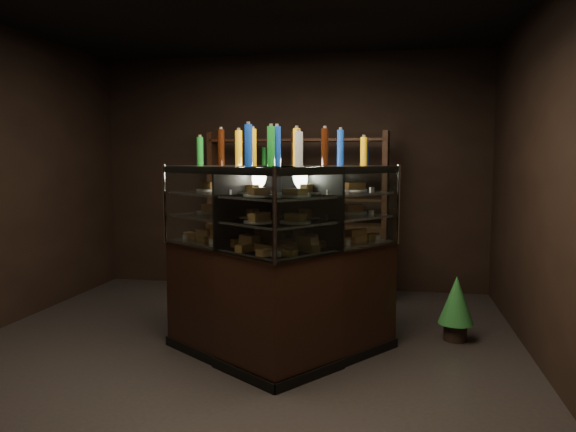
% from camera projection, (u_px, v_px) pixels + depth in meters
% --- Properties ---
extents(ground, '(5.00, 5.00, 0.00)m').
position_uv_depth(ground, '(239.00, 349.00, 4.97)').
color(ground, black).
rests_on(ground, ground).
extents(room_shell, '(5.02, 5.02, 3.01)m').
position_uv_depth(room_shell, '(237.00, 128.00, 4.77)').
color(room_shell, black).
rests_on(room_shell, ground).
extents(display_case, '(2.07, 1.65, 1.63)m').
position_uv_depth(display_case, '(280.00, 295.00, 4.73)').
color(display_case, black).
rests_on(display_case, ground).
extents(food_display, '(1.59, 1.19, 0.49)m').
position_uv_depth(food_display, '(279.00, 218.00, 4.65)').
color(food_display, '#C08245').
rests_on(food_display, display_case).
extents(bottles_top, '(1.41, 1.05, 0.30)m').
position_uv_depth(bottles_top, '(279.00, 149.00, 4.60)').
color(bottles_top, black).
rests_on(bottles_top, display_case).
extents(potted_conifer, '(0.32, 0.32, 0.69)m').
position_uv_depth(potted_conifer, '(456.00, 299.00, 5.17)').
color(potted_conifer, black).
rests_on(potted_conifer, ground).
extents(back_shelving, '(2.20, 0.53, 2.00)m').
position_uv_depth(back_shelving, '(297.00, 246.00, 6.88)').
color(back_shelving, black).
rests_on(back_shelving, ground).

